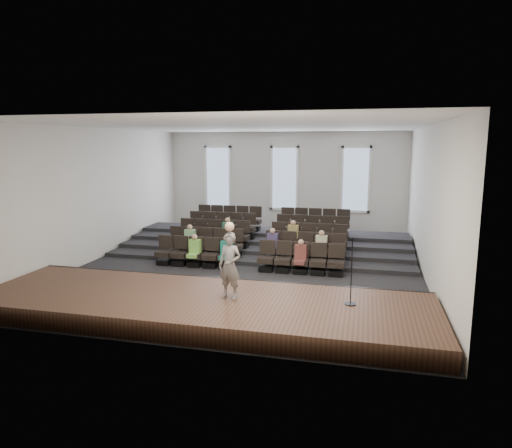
% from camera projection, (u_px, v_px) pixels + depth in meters
% --- Properties ---
extents(ground, '(14.00, 14.00, 0.00)m').
position_uv_depth(ground, '(250.00, 266.00, 16.68)').
color(ground, black).
rests_on(ground, ground).
extents(ceiling, '(12.00, 14.00, 0.02)m').
position_uv_depth(ceiling, '(250.00, 126.00, 15.82)').
color(ceiling, white).
rests_on(ceiling, ground).
extents(wall_back, '(12.00, 0.04, 5.00)m').
position_uv_depth(wall_back, '(285.00, 182.00, 22.97)').
color(wall_back, silver).
rests_on(wall_back, ground).
extents(wall_front, '(12.00, 0.04, 5.00)m').
position_uv_depth(wall_front, '(167.00, 235.00, 9.53)').
color(wall_front, silver).
rests_on(wall_front, ground).
extents(wall_left, '(0.04, 14.00, 5.00)m').
position_uv_depth(wall_left, '(100.00, 193.00, 17.65)').
color(wall_left, silver).
rests_on(wall_left, ground).
extents(wall_right, '(0.04, 14.00, 5.00)m').
position_uv_depth(wall_right, '(429.00, 203.00, 14.86)').
color(wall_right, silver).
rests_on(wall_right, ground).
extents(stage, '(11.80, 3.60, 0.50)m').
position_uv_depth(stage, '(202.00, 306.00, 11.76)').
color(stage, '#482E1F').
rests_on(stage, ground).
extents(stage_lip, '(11.80, 0.06, 0.52)m').
position_uv_depth(stage_lip, '(222.00, 286.00, 13.45)').
color(stage_lip, black).
rests_on(stage_lip, ground).
extents(risers, '(11.80, 4.80, 0.60)m').
position_uv_depth(risers, '(268.00, 242.00, 19.69)').
color(risers, black).
rests_on(risers, ground).
extents(seating_rows, '(6.80, 4.70, 1.67)m').
position_uv_depth(seating_rows, '(260.00, 239.00, 18.04)').
color(seating_rows, black).
rests_on(seating_rows, ground).
extents(windows, '(8.44, 0.10, 3.24)m').
position_uv_depth(windows, '(284.00, 178.00, 22.87)').
color(windows, white).
rests_on(windows, wall_back).
extents(audience, '(5.45, 2.64, 1.10)m').
position_uv_depth(audience, '(252.00, 242.00, 16.85)').
color(audience, '#7DC74F').
rests_on(audience, seating_rows).
extents(speaker, '(0.70, 0.54, 1.70)m').
position_uv_depth(speaker, '(230.00, 266.00, 11.52)').
color(speaker, slate).
rests_on(speaker, stage).
extents(mic_stand, '(0.28, 0.28, 1.69)m').
position_uv_depth(mic_stand, '(351.00, 285.00, 11.10)').
color(mic_stand, black).
rests_on(mic_stand, stage).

